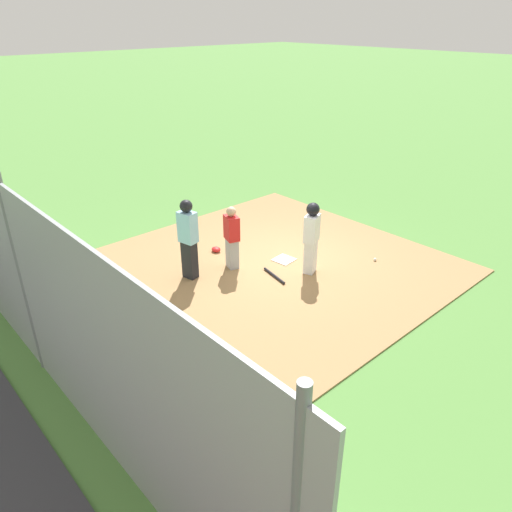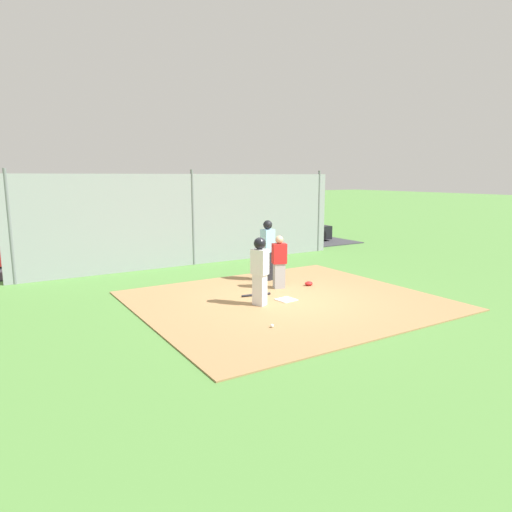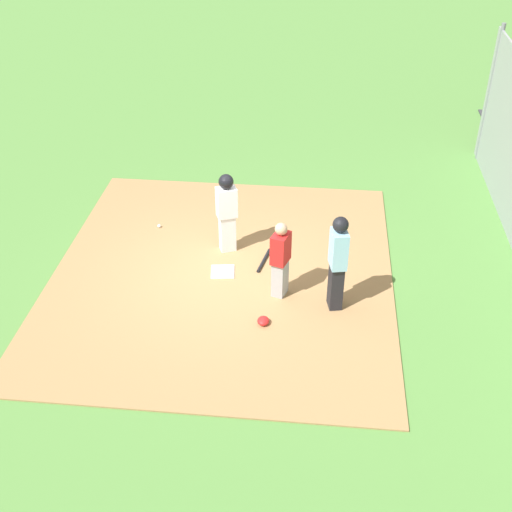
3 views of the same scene
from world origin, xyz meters
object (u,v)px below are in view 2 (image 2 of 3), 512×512
baseball_bat (256,295)px  catcher_mask (309,283)px  runner (260,267)px  parked_car_dark (286,230)px  home_plate (286,300)px  catcher (279,261)px  baseball (272,326)px  umpire (268,249)px

baseball_bat → catcher_mask: catcher_mask is taller
runner → parked_car_dark: runner is taller
home_plate → parked_car_dark: parked_car_dark is taller
home_plate → runner: bearing=0.9°
catcher → catcher_mask: bearing=94.7°
runner → baseball: bearing=-136.2°
runner → baseball_bat: 1.25m
catcher_mask → baseball: 3.84m
catcher → catcher_mask: (-0.89, 0.21, -0.70)m
home_plate → parked_car_dark: (-5.91, -8.33, 0.57)m
catcher → baseball_bat: size_ratio=1.86×
umpire → baseball_bat: size_ratio=2.28×
baseball_bat → catcher_mask: 1.89m
catcher → baseball: 3.46m
catcher → runner: (1.36, 1.14, 0.19)m
umpire → parked_car_dark: (-5.09, -6.21, -0.38)m
baseball_bat → baseball: bearing=-103.1°
catcher_mask → baseball: catcher_mask is taller
catcher → baseball_bat: catcher is taller
baseball → parked_car_dark: (-7.39, -9.90, 0.55)m
baseball_bat → catcher_mask: bearing=16.2°
runner → baseball: runner is taller
catcher → umpire: (-0.26, -0.99, 0.20)m
baseball → parked_car_dark: parked_car_dark is taller
home_plate → baseball: bearing=46.7°
catcher → runner: bearing=-31.7°
home_plate → baseball_bat: (0.43, -0.75, 0.02)m
home_plate → catcher: (-0.56, -1.13, 0.75)m
baseball_bat → parked_car_dark: (-6.34, -7.58, 0.55)m
parked_car_dark → baseball: bearing=-126.0°
catcher → baseball_bat: (0.99, 0.38, -0.73)m
umpire → runner: (1.62, 2.13, -0.01)m
baseball_bat → parked_car_dark: parked_car_dark is taller
home_plate → baseball_bat: bearing=-59.8°
umpire → catcher_mask: umpire is taller
umpire → catcher_mask: size_ratio=7.55×
home_plate → parked_car_dark: 10.23m
catcher_mask → parked_car_dark: (-4.46, -7.41, 0.52)m
home_plate → catcher: size_ratio=0.30×
home_plate → baseball: baseball is taller
baseball_bat → baseball: (1.05, 2.32, 0.01)m
home_plate → parked_car_dark: size_ratio=0.10×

